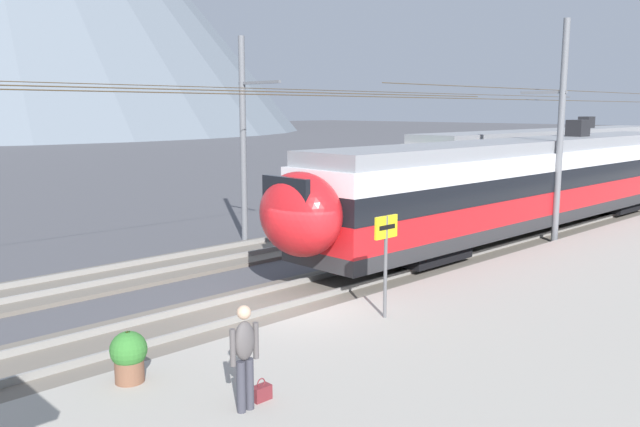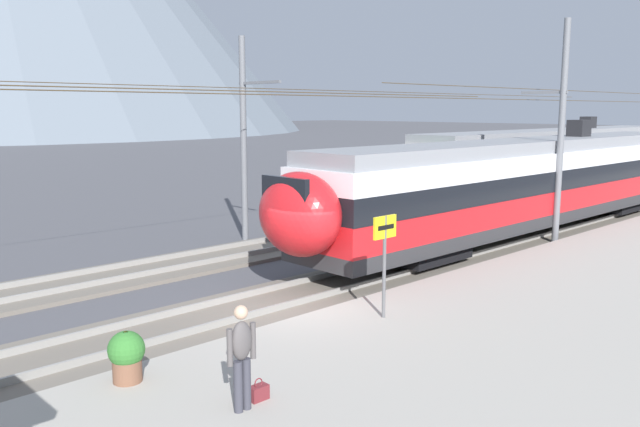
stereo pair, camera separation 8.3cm
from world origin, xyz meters
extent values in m
plane|color=#4C4C51|center=(0.00, 0.00, 0.00)|extent=(400.00, 400.00, 0.00)
cube|color=#A39E93|center=(0.00, -4.74, 0.19)|extent=(120.00, 7.64, 0.38)
cube|color=#6B6359|center=(0.00, 1.02, 0.06)|extent=(120.00, 3.00, 0.12)
cube|color=gray|center=(0.00, 0.31, 0.20)|extent=(120.00, 0.07, 0.16)
cube|color=gray|center=(0.00, 1.74, 0.20)|extent=(120.00, 0.07, 0.16)
cube|color=#6B6359|center=(0.00, 6.28, 0.06)|extent=(120.00, 3.00, 0.12)
cube|color=gray|center=(0.00, 5.56, 0.20)|extent=(120.00, 0.07, 0.16)
cube|color=gray|center=(0.00, 7.00, 0.20)|extent=(120.00, 0.07, 0.16)
cube|color=#2D2D30|center=(13.68, 1.02, 0.92)|extent=(23.80, 2.82, 0.45)
cube|color=red|center=(13.68, 1.02, 1.57)|extent=(23.80, 2.82, 0.85)
cube|color=black|center=(13.68, 1.02, 2.38)|extent=(23.80, 2.86, 0.75)
cube|color=white|center=(13.68, 1.02, 3.08)|extent=(23.80, 2.82, 0.65)
cube|color=gray|center=(13.68, 1.02, 3.62)|extent=(23.50, 2.62, 0.45)
cube|color=black|center=(6.30, 1.02, 0.49)|extent=(2.80, 2.26, 0.42)
cube|color=black|center=(21.06, 1.02, 0.49)|extent=(2.80, 2.26, 0.42)
ellipsoid|color=red|center=(1.23, 1.02, 2.27)|extent=(1.80, 2.59, 2.25)
cube|color=black|center=(0.73, 1.02, 2.70)|extent=(0.16, 1.69, 1.19)
cube|color=black|center=(17.25, 1.02, 4.20)|extent=(0.90, 0.70, 0.70)
cube|color=#2D2D30|center=(26.16, 6.28, 0.92)|extent=(25.07, 2.97, 0.45)
cube|color=#1E6638|center=(26.16, 6.28, 1.57)|extent=(25.07, 2.97, 0.85)
cube|color=black|center=(26.16, 6.28, 2.38)|extent=(25.07, 3.01, 0.75)
cube|color=beige|center=(26.16, 6.28, 3.08)|extent=(25.07, 2.97, 0.65)
cube|color=gray|center=(26.16, 6.28, 3.62)|extent=(24.77, 2.77, 0.45)
cube|color=black|center=(18.39, 6.28, 0.49)|extent=(2.80, 2.38, 0.42)
cube|color=black|center=(33.93, 6.28, 0.49)|extent=(2.80, 2.38, 0.42)
ellipsoid|color=#1E6638|center=(13.08, 6.28, 2.27)|extent=(1.80, 2.73, 2.25)
cube|color=black|center=(12.58, 6.28, 2.70)|extent=(0.16, 1.78, 1.19)
cube|color=black|center=(29.92, 6.28, 4.20)|extent=(0.90, 0.70, 0.70)
cylinder|color=slate|center=(12.60, -0.46, 4.09)|extent=(0.24, 0.24, 8.17)
cube|color=slate|center=(12.60, 0.28, 5.60)|extent=(0.10, 1.79, 0.10)
cylinder|color=#473823|center=(12.60, 1.02, 5.35)|extent=(45.17, 0.02, 0.02)
cylinder|color=slate|center=(4.92, 8.31, 3.84)|extent=(0.24, 0.24, 7.68)
cube|color=slate|center=(4.92, 7.30, 5.95)|extent=(0.10, 2.33, 0.10)
cylinder|color=#473823|center=(4.92, 6.28, 5.70)|extent=(45.17, 0.02, 0.02)
cylinder|color=#59595B|center=(0.73, -2.34, 1.54)|extent=(0.08, 0.08, 2.31)
cube|color=yellow|center=(0.73, -2.34, 2.44)|extent=(0.70, 0.06, 0.50)
cube|color=black|center=(0.73, -2.37, 2.44)|extent=(0.52, 0.01, 0.10)
cylinder|color=#383842|center=(-4.38, -3.81, 0.79)|extent=(0.14, 0.14, 0.82)
cylinder|color=#383842|center=(-4.22, -3.81, 0.79)|extent=(0.14, 0.14, 0.82)
ellipsoid|color=#514C4C|center=(-4.30, -3.81, 1.51)|extent=(0.36, 0.22, 0.62)
sphere|color=tan|center=(-4.30, -3.81, 1.96)|extent=(0.22, 0.22, 0.22)
cylinder|color=#514C4C|center=(-4.52, -3.81, 1.46)|extent=(0.09, 0.09, 0.58)
cylinder|color=#514C4C|center=(-4.08, -3.81, 1.46)|extent=(0.09, 0.09, 0.58)
cube|color=maroon|center=(-3.90, -3.69, 0.50)|extent=(0.32, 0.18, 0.24)
torus|color=maroon|center=(-3.90, -3.69, 0.67)|extent=(0.16, 0.02, 0.16)
cylinder|color=brown|center=(-5.08, -1.57, 0.57)|extent=(0.50, 0.50, 0.39)
sphere|color=#33752D|center=(-5.08, -1.57, 0.96)|extent=(0.63, 0.63, 0.63)
sphere|color=gold|center=(-5.08, -1.57, 1.10)|extent=(0.35, 0.35, 0.35)
camera|label=1|loc=(-9.99, -11.39, 5.00)|focal=36.29mm
camera|label=2|loc=(-9.93, -11.45, 5.00)|focal=36.29mm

